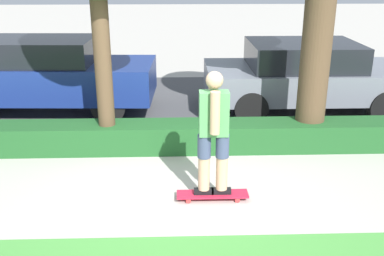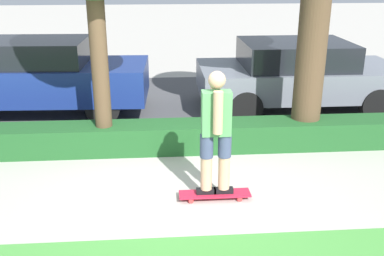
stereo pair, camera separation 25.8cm
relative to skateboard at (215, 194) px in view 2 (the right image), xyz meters
The scene contains 7 objects.
ground_plane 0.44m from the skateboard, 162.96° to the left, with size 60.00×60.00×0.00m, color #ADA89E.
street_asphalt 4.35m from the skateboard, 95.50° to the left, with size 12.56×5.00×0.01m.
hedge_row 1.78m from the skateboard, 103.55° to the left, with size 12.56×0.60×0.47m.
skateboard is the anchor object (origin of this frame).
skater_person 0.90m from the skateboard, behind, with size 0.49×0.43×1.66m.
parked_car_front 5.14m from the skateboard, 129.39° to the left, with size 4.54×1.89×1.54m.
parked_car_middle 4.53m from the skateboard, 59.76° to the left, with size 4.26×2.06×1.44m.
Camera 2 is at (-0.29, -5.42, 2.98)m, focal length 42.00 mm.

